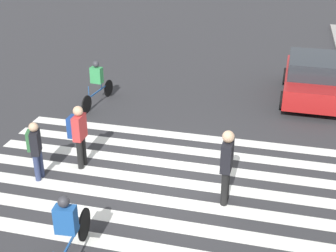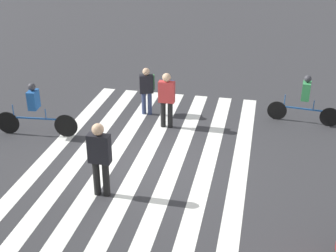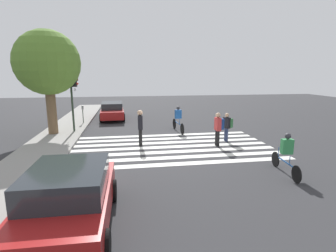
{
  "view_description": "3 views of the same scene",
  "coord_description": "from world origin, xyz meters",
  "px_view_note": "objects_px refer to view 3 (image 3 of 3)",
  "views": [
    {
      "loc": [
        9.74,
        2.57,
        6.39
      ],
      "look_at": [
        -0.53,
        -0.03,
        1.3
      ],
      "focal_mm": 50.0,
      "sensor_mm": 36.0,
      "label": 1
    },
    {
      "loc": [
        -2.95,
        10.35,
        6.3
      ],
      "look_at": [
        -0.61,
        -0.52,
        0.91
      ],
      "focal_mm": 50.0,
      "sensor_mm": 36.0,
      "label": 2
    },
    {
      "loc": [
        -12.71,
        2.28,
        3.72
      ],
      "look_at": [
        -0.82,
        0.38,
        1.27
      ],
      "focal_mm": 28.0,
      "sensor_mm": 36.0,
      "label": 3
    }
  ],
  "objects_px": {
    "pedestrian_adult_blue_shirt": "(140,126)",
    "cyclist_near_curb": "(286,152)",
    "car_parked_dark_suv": "(69,198)",
    "pedestrian_adult_yellow_jacket": "(227,125)",
    "pedestrian_child_with_backpack": "(218,127)",
    "cyclist_mid_street": "(178,118)",
    "car_parked_silver_sedan": "(112,110)",
    "street_tree": "(47,63)",
    "traffic_light": "(74,89)",
    "parking_meter": "(83,110)"
  },
  "relations": [
    {
      "from": "car_parked_dark_suv",
      "to": "traffic_light",
      "type": "bearing_deg",
      "value": 10.0
    },
    {
      "from": "traffic_light",
      "to": "street_tree",
      "type": "height_order",
      "value": "street_tree"
    },
    {
      "from": "car_parked_silver_sedan",
      "to": "pedestrian_adult_blue_shirt",
      "type": "bearing_deg",
      "value": -170.32
    },
    {
      "from": "parking_meter",
      "to": "pedestrian_child_with_backpack",
      "type": "bearing_deg",
      "value": -131.79
    },
    {
      "from": "pedestrian_child_with_backpack",
      "to": "pedestrian_adult_yellow_jacket",
      "type": "distance_m",
      "value": 1.15
    },
    {
      "from": "car_parked_dark_suv",
      "to": "parking_meter",
      "type": "bearing_deg",
      "value": 8.12
    },
    {
      "from": "cyclist_mid_street",
      "to": "car_parked_dark_suv",
      "type": "distance_m",
      "value": 11.1
    },
    {
      "from": "street_tree",
      "to": "car_parked_dark_suv",
      "type": "distance_m",
      "value": 11.14
    },
    {
      "from": "traffic_light",
      "to": "car_parked_dark_suv",
      "type": "relative_size",
      "value": 0.96
    },
    {
      "from": "traffic_light",
      "to": "pedestrian_adult_yellow_jacket",
      "type": "bearing_deg",
      "value": -111.36
    },
    {
      "from": "street_tree",
      "to": "cyclist_near_curb",
      "type": "height_order",
      "value": "street_tree"
    },
    {
      "from": "pedestrian_adult_blue_shirt",
      "to": "cyclist_mid_street",
      "type": "xyz_separation_m",
      "value": [
        2.92,
        -2.57,
        -0.18
      ]
    },
    {
      "from": "cyclist_mid_street",
      "to": "traffic_light",
      "type": "bearing_deg",
      "value": 79.92
    },
    {
      "from": "pedestrian_adult_blue_shirt",
      "to": "cyclist_near_curb",
      "type": "distance_m",
      "value": 7.0
    },
    {
      "from": "cyclist_near_curb",
      "to": "car_parked_silver_sedan",
      "type": "height_order",
      "value": "cyclist_near_curb"
    },
    {
      "from": "car_parked_dark_suv",
      "to": "cyclist_near_curb",
      "type": "bearing_deg",
      "value": -70.97
    },
    {
      "from": "pedestrian_adult_yellow_jacket",
      "to": "car_parked_dark_suv",
      "type": "height_order",
      "value": "pedestrian_adult_yellow_jacket"
    },
    {
      "from": "pedestrian_adult_yellow_jacket",
      "to": "pedestrian_adult_blue_shirt",
      "type": "bearing_deg",
      "value": 73.2
    },
    {
      "from": "pedestrian_adult_blue_shirt",
      "to": "parking_meter",
      "type": "bearing_deg",
      "value": 32.69
    },
    {
      "from": "pedestrian_adult_yellow_jacket",
      "to": "car_parked_silver_sedan",
      "type": "relative_size",
      "value": 0.34
    },
    {
      "from": "traffic_light",
      "to": "cyclist_near_curb",
      "type": "distance_m",
      "value": 12.29
    },
    {
      "from": "cyclist_near_curb",
      "to": "cyclist_mid_street",
      "type": "height_order",
      "value": "cyclist_mid_street"
    },
    {
      "from": "cyclist_mid_street",
      "to": "cyclist_near_curb",
      "type": "bearing_deg",
      "value": -167.08
    },
    {
      "from": "cyclist_near_curb",
      "to": "cyclist_mid_street",
      "type": "bearing_deg",
      "value": 24.39
    },
    {
      "from": "cyclist_near_curb",
      "to": "car_parked_silver_sedan",
      "type": "relative_size",
      "value": 0.47
    },
    {
      "from": "pedestrian_adult_yellow_jacket",
      "to": "cyclist_near_curb",
      "type": "xyz_separation_m",
      "value": [
        -4.91,
        -0.35,
        -0.06
      ]
    },
    {
      "from": "traffic_light",
      "to": "pedestrian_adult_yellow_jacket",
      "type": "distance_m",
      "value": 9.37
    },
    {
      "from": "cyclist_near_curb",
      "to": "car_parked_dark_suv",
      "type": "bearing_deg",
      "value": 114.4
    },
    {
      "from": "pedestrian_adult_blue_shirt",
      "to": "cyclist_near_curb",
      "type": "relative_size",
      "value": 0.85
    },
    {
      "from": "cyclist_mid_street",
      "to": "car_parked_silver_sedan",
      "type": "xyz_separation_m",
      "value": [
        5.49,
        4.4,
        -0.17
      ]
    },
    {
      "from": "pedestrian_adult_yellow_jacket",
      "to": "traffic_light",
      "type": "bearing_deg",
      "value": 50.45
    },
    {
      "from": "traffic_light",
      "to": "pedestrian_adult_blue_shirt",
      "type": "bearing_deg",
      "value": -132.29
    },
    {
      "from": "parking_meter",
      "to": "traffic_light",
      "type": "bearing_deg",
      "value": 179.91
    },
    {
      "from": "parking_meter",
      "to": "pedestrian_adult_yellow_jacket",
      "type": "distance_m",
      "value": 10.5
    },
    {
      "from": "traffic_light",
      "to": "pedestrian_adult_blue_shirt",
      "type": "distance_m",
      "value": 5.42
    },
    {
      "from": "traffic_light",
      "to": "car_parked_dark_suv",
      "type": "xyz_separation_m",
      "value": [
        -10.62,
        -1.71,
        -1.97
      ]
    },
    {
      "from": "street_tree",
      "to": "pedestrian_adult_yellow_jacket",
      "type": "bearing_deg",
      "value": -106.45
    },
    {
      "from": "traffic_light",
      "to": "car_parked_silver_sedan",
      "type": "xyz_separation_m",
      "value": [
        4.96,
        -1.97,
        -2.04
      ]
    },
    {
      "from": "pedestrian_child_with_backpack",
      "to": "car_parked_silver_sedan",
      "type": "distance_m",
      "value": 10.81
    },
    {
      "from": "traffic_light",
      "to": "car_parked_dark_suv",
      "type": "height_order",
      "value": "traffic_light"
    },
    {
      "from": "pedestrian_child_with_backpack",
      "to": "cyclist_mid_street",
      "type": "xyz_separation_m",
      "value": [
        3.63,
        1.38,
        -0.15
      ]
    },
    {
      "from": "traffic_light",
      "to": "parking_meter",
      "type": "relative_size",
      "value": 2.77
    },
    {
      "from": "pedestrian_adult_yellow_jacket",
      "to": "pedestrian_child_with_backpack",
      "type": "bearing_deg",
      "value": 117.57
    },
    {
      "from": "pedestrian_adult_yellow_jacket",
      "to": "car_parked_silver_sedan",
      "type": "xyz_separation_m",
      "value": [
        8.3,
        6.58,
        -0.22
      ]
    },
    {
      "from": "parking_meter",
      "to": "street_tree",
      "type": "xyz_separation_m",
      "value": [
        -3.21,
        1.25,
        3.19
      ]
    },
    {
      "from": "parking_meter",
      "to": "pedestrian_child_with_backpack",
      "type": "distance_m",
      "value": 10.39
    },
    {
      "from": "cyclist_near_curb",
      "to": "car_parked_dark_suv",
      "type": "distance_m",
      "value": 7.57
    },
    {
      "from": "pedestrian_adult_blue_shirt",
      "to": "cyclist_mid_street",
      "type": "bearing_deg",
      "value": -40.06
    },
    {
      "from": "street_tree",
      "to": "cyclist_mid_street",
      "type": "xyz_separation_m",
      "value": [
        -0.09,
        -7.62,
        -3.37
      ]
    },
    {
      "from": "traffic_light",
      "to": "car_parked_silver_sedan",
      "type": "relative_size",
      "value": 0.84
    }
  ]
}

